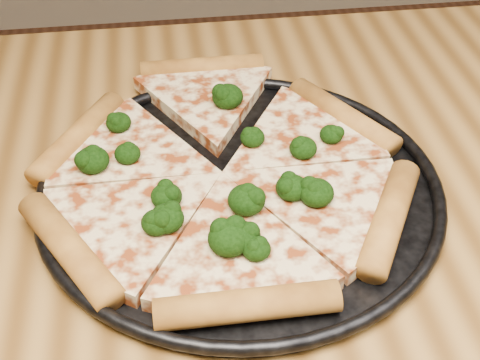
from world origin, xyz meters
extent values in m
cube|color=olive|center=(0.00, 0.00, 0.73)|extent=(1.20, 0.90, 0.04)
cylinder|color=black|center=(0.00, 0.14, 0.75)|extent=(0.32, 0.32, 0.01)
torus|color=black|center=(0.00, 0.14, 0.76)|extent=(0.33, 0.33, 0.01)
cylinder|color=#BE7C2F|center=(0.10, 0.21, 0.77)|extent=(0.08, 0.12, 0.02)
cylinder|color=#BE7C2F|center=(-0.02, 0.32, 0.77)|extent=(0.12, 0.02, 0.02)
cylinder|color=#BE7C2F|center=(-0.13, 0.21, 0.77)|extent=(0.08, 0.12, 0.02)
cylinder|color=#BE7C2F|center=(-0.13, 0.08, 0.77)|extent=(0.08, 0.12, 0.02)
cylinder|color=#BE7C2F|center=(-0.01, 0.01, 0.77)|extent=(0.12, 0.02, 0.02)
cylinder|color=#BE7C2F|center=(0.10, 0.08, 0.77)|extent=(0.08, 0.12, 0.02)
ellipsoid|color=black|center=(-0.10, 0.22, 0.78)|extent=(0.02, 0.02, 0.02)
ellipsoid|color=black|center=(-0.01, 0.06, 0.78)|extent=(0.03, 0.03, 0.02)
ellipsoid|color=black|center=(0.00, 0.10, 0.78)|extent=(0.03, 0.03, 0.02)
ellipsoid|color=black|center=(-0.09, 0.17, 0.77)|extent=(0.02, 0.02, 0.02)
ellipsoid|color=black|center=(0.04, 0.11, 0.78)|extent=(0.03, 0.03, 0.02)
ellipsoid|color=black|center=(-0.12, 0.16, 0.78)|extent=(0.03, 0.03, 0.02)
ellipsoid|color=black|center=(-0.06, 0.11, 0.78)|extent=(0.02, 0.02, 0.02)
ellipsoid|color=black|center=(0.00, 0.24, 0.78)|extent=(0.03, 0.03, 0.02)
ellipsoid|color=black|center=(0.08, 0.18, 0.77)|extent=(0.02, 0.02, 0.02)
ellipsoid|color=black|center=(0.02, 0.18, 0.77)|extent=(0.02, 0.02, 0.02)
ellipsoid|color=black|center=(-0.06, 0.09, 0.78)|extent=(0.03, 0.03, 0.02)
ellipsoid|color=black|center=(0.05, 0.16, 0.78)|extent=(0.02, 0.02, 0.02)
ellipsoid|color=black|center=(-0.07, 0.08, 0.78)|extent=(0.02, 0.02, 0.02)
ellipsoid|color=black|center=(0.05, 0.10, 0.78)|extent=(0.03, 0.03, 0.02)
ellipsoid|color=black|center=(0.00, 0.05, 0.77)|extent=(0.02, 0.02, 0.02)
ellipsoid|color=black|center=(-0.02, 0.06, 0.78)|extent=(0.03, 0.03, 0.02)
camera|label=1|loc=(-0.06, -0.27, 1.11)|focal=49.77mm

